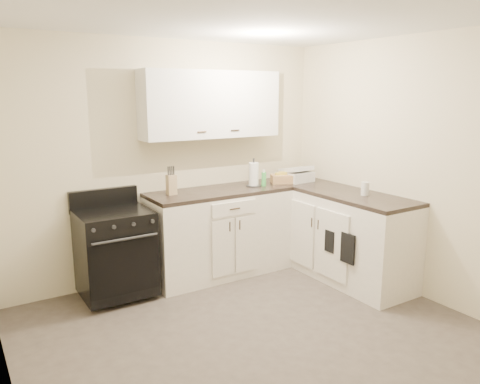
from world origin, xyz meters
TOP-DOWN VIEW (x-y plane):
  - floor at (0.00, 0.00)m, footprint 3.60×3.60m
  - ceiling at (0.00, 0.00)m, footprint 3.60×3.60m
  - wall_back at (0.00, 1.80)m, footprint 3.60×0.00m
  - wall_right at (1.80, 0.00)m, footprint 0.00×3.60m
  - wall_left at (-1.80, 0.00)m, footprint 0.00×3.60m
  - base_cabinets_back at (0.43, 1.50)m, footprint 1.55×0.60m
  - base_cabinets_right at (1.50, 0.85)m, footprint 0.60×1.90m
  - countertop_back at (0.43, 1.50)m, footprint 1.55×0.60m
  - countertop_right at (1.50, 0.85)m, footprint 0.60×1.90m
  - upper_cabinets at (0.43, 1.65)m, footprint 1.55×0.30m
  - stove at (-0.74, 1.48)m, footprint 0.67×0.57m
  - knife_block at (-0.10, 1.56)m, footprint 0.09×0.08m
  - paper_towel at (0.86, 1.48)m, footprint 0.14×0.14m
  - soap_bottle at (0.96, 1.42)m, footprint 0.06×0.06m
  - wicker_basket at (1.26, 1.46)m, footprint 0.34×0.29m
  - countertop_grill at (1.45, 1.45)m, footprint 0.33×0.31m
  - glass_jar at (1.55, 0.48)m, footprint 0.11×0.11m
  - oven_mitt_near at (1.18, 0.32)m, footprint 0.02×0.17m
  - oven_mitt_far at (1.18, 0.57)m, footprint 0.02×0.13m

SIDE VIEW (x-z plane):
  - floor at x=0.00m, z-range 0.00..0.00m
  - base_cabinets_back at x=0.43m, z-range 0.00..0.90m
  - base_cabinets_right at x=1.50m, z-range 0.00..0.90m
  - stove at x=-0.74m, z-range 0.05..0.87m
  - oven_mitt_near at x=1.18m, z-range 0.34..0.63m
  - oven_mitt_far at x=1.18m, z-range 0.37..0.60m
  - countertop_back at x=0.43m, z-range 0.90..0.94m
  - countertop_right at x=1.50m, z-range 0.90..0.94m
  - wicker_basket at x=1.26m, z-range 0.94..1.04m
  - countertop_grill at x=1.45m, z-range 0.94..1.05m
  - glass_jar at x=1.55m, z-range 0.94..1.08m
  - soap_bottle at x=0.96m, z-range 0.94..1.09m
  - knife_block at x=-0.10m, z-range 0.94..1.14m
  - paper_towel at x=0.86m, z-range 0.94..1.20m
  - wall_back at x=0.00m, z-range -0.55..3.05m
  - wall_right at x=1.80m, z-range -0.55..3.05m
  - wall_left at x=-1.80m, z-range -0.55..3.05m
  - upper_cabinets at x=0.43m, z-range 1.49..2.19m
  - ceiling at x=0.00m, z-range 2.50..2.50m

